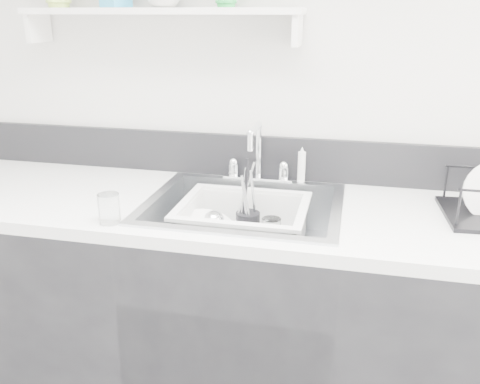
# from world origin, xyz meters

# --- Properties ---
(counter_run) EXTENTS (3.20, 0.62, 0.92)m
(counter_run) POSITION_xyz_m (0.00, 1.19, 0.46)
(counter_run) COLOR black
(counter_run) RESTS_ON ground
(backsplash) EXTENTS (3.20, 0.02, 0.16)m
(backsplash) POSITION_xyz_m (0.00, 1.49, 1.00)
(backsplash) COLOR black
(backsplash) RESTS_ON counter_run
(sink) EXTENTS (0.64, 0.52, 0.20)m
(sink) POSITION_xyz_m (0.00, 1.19, 0.83)
(sink) COLOR silver
(sink) RESTS_ON counter_run
(faucet) EXTENTS (0.26, 0.18, 0.23)m
(faucet) POSITION_xyz_m (0.00, 1.44, 0.98)
(faucet) COLOR silver
(faucet) RESTS_ON counter_run
(side_sprayer) EXTENTS (0.03, 0.03, 0.14)m
(side_sprayer) POSITION_xyz_m (0.16, 1.44, 0.99)
(side_sprayer) COLOR white
(side_sprayer) RESTS_ON counter_run
(wall_shelf) EXTENTS (1.00, 0.16, 0.12)m
(wall_shelf) POSITION_xyz_m (-0.35, 1.42, 1.51)
(wall_shelf) COLOR silver
(wall_shelf) RESTS_ON room_shell
(wash_tub) EXTENTS (0.49, 0.43, 0.16)m
(wash_tub) POSITION_xyz_m (-0.00, 1.20, 0.83)
(wash_tub) COLOR white
(wash_tub) RESTS_ON sink
(plate_stack) EXTENTS (0.26, 0.25, 0.10)m
(plate_stack) POSITION_xyz_m (-0.11, 1.16, 0.79)
(plate_stack) COLOR white
(plate_stack) RESTS_ON wash_tub
(utensil_cup) EXTENTS (0.08, 0.08, 0.28)m
(utensil_cup) POSITION_xyz_m (0.00, 1.24, 0.83)
(utensil_cup) COLOR black
(utensil_cup) RESTS_ON wash_tub
(ladle) EXTENTS (0.30, 0.28, 0.09)m
(ladle) POSITION_xyz_m (-0.06, 1.18, 0.81)
(ladle) COLOR silver
(ladle) RESTS_ON wash_tub
(tumbler_in_tub) EXTENTS (0.08, 0.08, 0.09)m
(tumbler_in_tub) POSITION_xyz_m (0.09, 1.23, 0.81)
(tumbler_in_tub) COLOR white
(tumbler_in_tub) RESTS_ON wash_tub
(tumbler_counter) EXTENTS (0.07, 0.07, 0.09)m
(tumbler_counter) POSITION_xyz_m (-0.36, 0.95, 0.97)
(tumbler_counter) COLOR white
(tumbler_counter) RESTS_ON counter_run
(bowl_small) EXTENTS (0.13, 0.13, 0.03)m
(bowl_small) POSITION_xyz_m (0.08, 1.13, 0.78)
(bowl_small) COLOR white
(bowl_small) RESTS_ON wash_tub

